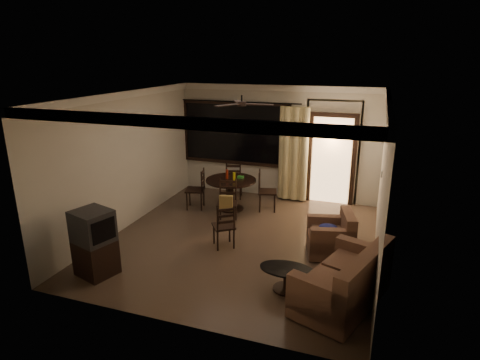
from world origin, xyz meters
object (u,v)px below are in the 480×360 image
at_px(dining_chair_east, 267,198).
at_px(tv_cabinet, 94,243).
at_px(dining_chair_south, 227,210).
at_px(dining_table, 231,186).
at_px(dining_chair_north, 234,187).
at_px(sofa, 346,283).
at_px(dining_chair_west, 196,197).
at_px(side_chair, 224,234).
at_px(armchair, 333,237).
at_px(coffee_table, 287,275).

distance_m(dining_chair_east, tv_cabinet, 4.16).
xyz_separation_m(dining_chair_east, dining_chair_south, (-0.59, -1.04, 0.02)).
distance_m(dining_table, dining_chair_north, 0.84).
height_order(dining_chair_north, sofa, dining_chair_north).
distance_m(dining_chair_west, side_chair, 2.15).
bearing_deg(dining_chair_north, dining_chair_west, 43.24).
xyz_separation_m(armchair, side_chair, (-1.97, -0.37, -0.07)).
xyz_separation_m(dining_chair_east, sofa, (2.07, -3.26, 0.07)).
bearing_deg(dining_chair_south, dining_chair_north, 90.00).
bearing_deg(tv_cabinet, dining_chair_east, 80.00).
bearing_deg(dining_chair_east, dining_table, 89.92).
height_order(dining_chair_north, coffee_table, dining_chair_north).
bearing_deg(dining_table, dining_chair_east, 14.60).
distance_m(dining_table, coffee_table, 3.57).
distance_m(dining_table, side_chair, 1.98).
relative_size(dining_chair_east, dining_chair_north, 1.00).
distance_m(dining_chair_south, armchair, 2.40).
bearing_deg(dining_table, dining_chair_west, -165.24).
distance_m(dining_table, sofa, 4.20).
bearing_deg(armchair, dining_chair_north, 126.20).
height_order(dining_chair_north, side_chair, dining_chair_north).
bearing_deg(side_chair, dining_table, -109.22).
bearing_deg(dining_chair_west, tv_cabinet, -19.44).
height_order(dining_table, tv_cabinet, tv_cabinet).
bearing_deg(dining_chair_east, sofa, -162.31).
height_order(dining_table, dining_chair_west, same).
height_order(sofa, armchair, sofa).
bearing_deg(dining_chair_north, dining_chair_south, 90.00).
distance_m(dining_chair_east, dining_chair_north, 1.15).
xyz_separation_m(tv_cabinet, armchair, (3.60, 1.98, -0.23)).
xyz_separation_m(dining_chair_west, side_chair, (1.36, -1.67, -0.02)).
relative_size(dining_table, armchair, 1.23).
relative_size(dining_table, side_chair, 1.34).
xyz_separation_m(dining_chair_west, tv_cabinet, (-0.27, -3.28, 0.28)).
bearing_deg(tv_cabinet, coffee_table, 27.12).
bearing_deg(tv_cabinet, side_chair, 61.71).
bearing_deg(dining_chair_west, coffee_table, 31.00).
bearing_deg(side_chair, dining_chair_west, -86.28).
bearing_deg(side_chair, armchair, 155.26).
bearing_deg(dining_chair_south, side_chair, -87.22).
bearing_deg(dining_chair_south, tv_cabinet, -130.72).
xyz_separation_m(dining_chair_north, tv_cabinet, (-0.88, -4.25, 0.28)).
relative_size(dining_chair_south, tv_cabinet, 0.85).
distance_m(dining_chair_north, sofa, 4.89).
height_order(dining_chair_south, side_chair, dining_chair_south).
xyz_separation_m(dining_chair_west, coffee_table, (2.80, -2.73, -0.04)).
distance_m(dining_chair_east, dining_chair_south, 1.20).
relative_size(dining_chair_west, side_chair, 1.09).
distance_m(dining_chair_west, armchair, 3.57).
height_order(dining_chair_west, armchair, dining_chair_west).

